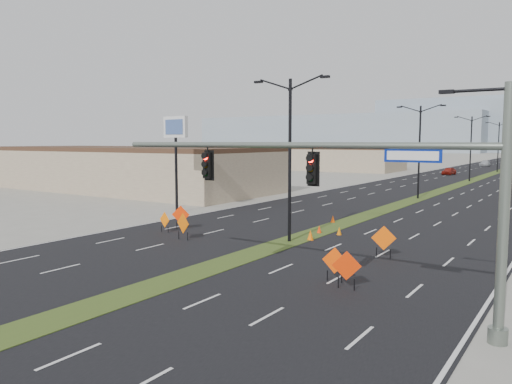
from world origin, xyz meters
The scene contains 25 objects.
ground centered at (0.00, 0.00, 0.00)m, with size 600.00×600.00×0.00m, color gray.
road_surface centered at (0.00, 100.00, 0.00)m, with size 25.00×400.00×0.02m, color black.
median_strip centered at (0.00, 100.00, 0.00)m, with size 2.00×400.00×0.04m, color #3A4E1C.
building_sw_near centered at (-35.00, 30.00, 2.50)m, with size 40.00×16.00×5.00m, color tan.
building_sw_far centered at (-32.00, 85.00, 2.25)m, with size 30.00×14.00×4.50m, color tan.
mesa_west centered at (-120.00, 280.00, 11.00)m, with size 180.00×50.00×22.00m, color #8596A6.
mesa_backdrop centered at (-30.00, 320.00, 16.00)m, with size 140.00×50.00×32.00m, color #8596A6.
signal_mast centered at (8.56, 2.00, 4.79)m, with size 16.30×0.60×8.00m.
streetlight_0 centered at (0.00, 12.00, 5.42)m, with size 5.15×0.24×10.02m.
streetlight_1 centered at (0.00, 40.00, 5.42)m, with size 5.15×0.24×10.02m.
streetlight_2 centered at (0.00, 68.00, 5.42)m, with size 5.15×0.24×10.02m.
streetlight_3 centered at (0.00, 96.00, 5.42)m, with size 5.15×0.24×10.02m.
car_left centered at (-6.21, 82.19, 0.70)m, with size 1.65×4.09×1.39m, color maroon.
car_far centered at (-6.06, 119.56, 0.72)m, with size 2.02×4.98×1.44m, color #ACB1B6.
construction_sign_0 centered at (-8.53, 11.45, 1.02)m, with size 1.21×0.54×1.73m.
construction_sign_1 centered at (-8.75, 10.07, 0.82)m, with size 1.05×0.25×1.41m.
construction_sign_2 centered at (-5.88, 8.76, 1.02)m, with size 1.26×0.38×1.72m.
construction_sign_3 centered at (6.11, 5.39, 0.92)m, with size 1.18×0.09×1.57m.
construction_sign_4 centered at (7.01, 4.63, 0.98)m, with size 1.18×0.48×1.66m.
construction_sign_5 centered at (6.36, 11.06, 1.03)m, with size 1.21×0.58×1.75m.
cone_0 centered at (1.65, 15.79, 0.28)m, with size 0.34×0.34×0.56m, color #D76B04.
cone_1 centered at (0.28, 15.58, 0.28)m, with size 0.33×0.33×0.55m, color #F83105.
cone_2 centered at (0.88, 13.15, 0.34)m, with size 0.40×0.40×0.67m, color #F66505.
cone_3 centered at (-0.81, 20.09, 0.29)m, with size 0.35×0.35×0.59m, color #DC4604.
pole_sign_west centered at (-14.52, 17.53, 6.76)m, with size 2.75×0.64×8.37m.
Camera 1 is at (15.24, -14.58, 6.26)m, focal length 35.00 mm.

